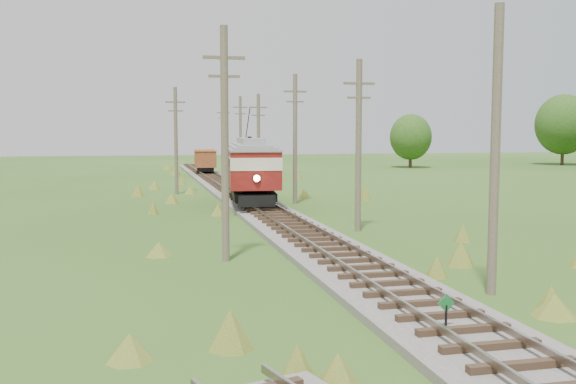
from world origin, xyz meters
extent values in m
plane|color=#275018|center=(0.00, 0.00, 0.00)|extent=(260.00, 260.00, 0.00)
cube|color=#605B54|center=(0.00, 34.00, 0.12)|extent=(3.60, 96.00, 0.25)
cube|color=#726659|center=(-0.72, 34.00, 0.48)|extent=(0.08, 96.00, 0.17)
cube|color=#726659|center=(0.72, 34.00, 0.48)|extent=(0.08, 96.00, 0.17)
cube|color=#2D2116|center=(0.00, 34.00, 0.33)|extent=(2.40, 96.00, 0.16)
cylinder|color=black|center=(-0.20, 1.50, 0.40)|extent=(0.06, 0.06, 0.80)
cube|color=#176A2C|center=(-0.20, 1.50, 0.85)|extent=(0.45, 0.03, 0.45)
cube|color=black|center=(0.00, 31.07, 1.05)|extent=(3.83, 12.18, 0.49)
cube|color=maroon|center=(0.00, 31.07, 2.13)|extent=(4.39, 13.26, 1.19)
cube|color=beige|center=(0.00, 31.07, 3.11)|extent=(4.43, 13.33, 0.76)
cube|color=black|center=(0.00, 31.07, 3.11)|extent=(4.40, 12.75, 0.60)
cube|color=maroon|center=(0.00, 31.07, 3.65)|extent=(4.39, 13.26, 0.33)
cube|color=gray|center=(0.00, 31.07, 4.01)|extent=(4.47, 13.40, 0.41)
cube|color=gray|center=(0.00, 31.07, 4.38)|extent=(2.39, 9.85, 0.43)
sphere|color=#FFF2BF|center=(-0.69, 24.52, 2.30)|extent=(0.39, 0.39, 0.39)
cylinder|color=black|center=(0.21, 33.01, 5.60)|extent=(0.60, 5.03, 2.09)
cylinder|color=black|center=(-1.33, 26.26, 0.99)|extent=(0.22, 0.88, 0.87)
cylinder|color=black|center=(0.29, 26.09, 0.99)|extent=(0.22, 0.88, 0.87)
cylinder|color=black|center=(-0.29, 36.05, 0.99)|extent=(0.22, 0.88, 0.87)
cylinder|color=black|center=(1.33, 35.88, 0.99)|extent=(0.22, 0.88, 0.87)
cube|color=black|center=(0.00, 61.87, 0.87)|extent=(2.33, 6.48, 0.44)
cube|color=maroon|center=(0.00, 61.87, 1.97)|extent=(2.84, 7.22, 1.77)
cube|color=maroon|center=(0.00, 61.87, 2.90)|extent=(2.90, 7.37, 0.11)
cylinder|color=black|center=(-0.83, 59.81, 0.91)|extent=(0.16, 0.71, 0.71)
cylinder|color=black|center=(0.50, 59.71, 0.91)|extent=(0.16, 0.71, 0.71)
cylinder|color=black|center=(-0.50, 64.04, 0.91)|extent=(0.16, 0.71, 0.71)
cylinder|color=black|center=(0.83, 63.94, 0.91)|extent=(0.16, 0.71, 0.71)
cone|color=gray|center=(3.82, 53.98, 0.64)|extent=(3.40, 3.40, 1.28)
cone|color=gray|center=(4.67, 52.91, 0.37)|extent=(1.91, 1.91, 0.74)
cylinder|color=brown|center=(3.10, 5.00, 4.40)|extent=(0.30, 0.30, 8.80)
cylinder|color=brown|center=(3.30, 18.00, 4.30)|extent=(0.30, 0.30, 8.60)
cube|color=brown|center=(3.30, 18.00, 7.40)|extent=(1.60, 0.12, 0.12)
cube|color=brown|center=(3.30, 18.00, 6.70)|extent=(1.20, 0.10, 0.10)
cylinder|color=brown|center=(3.20, 31.00, 4.50)|extent=(0.30, 0.30, 9.00)
cube|color=brown|center=(3.20, 31.00, 7.80)|extent=(1.60, 0.12, 0.12)
cube|color=brown|center=(3.20, 31.00, 7.10)|extent=(1.20, 0.10, 0.10)
cylinder|color=brown|center=(3.00, 44.00, 4.20)|extent=(0.30, 0.30, 8.40)
cube|color=brown|center=(3.00, 44.00, 7.20)|extent=(1.60, 0.12, 0.12)
cube|color=brown|center=(3.00, 44.00, 6.50)|extent=(1.20, 0.10, 0.10)
cylinder|color=brown|center=(3.40, 57.00, 4.45)|extent=(0.30, 0.30, 8.90)
cube|color=brown|center=(3.40, 57.00, 7.70)|extent=(1.60, 0.12, 0.12)
cube|color=brown|center=(3.40, 57.00, 7.00)|extent=(1.20, 0.10, 0.10)
cylinder|color=brown|center=(3.20, 70.00, 4.35)|extent=(0.30, 0.30, 8.70)
cube|color=brown|center=(3.20, 70.00, 7.50)|extent=(1.60, 0.12, 0.12)
cube|color=brown|center=(3.20, 70.00, 6.80)|extent=(1.20, 0.10, 0.10)
cylinder|color=brown|center=(-4.20, 12.00, 4.50)|extent=(0.30, 0.30, 9.00)
cube|color=brown|center=(-4.20, 12.00, 7.80)|extent=(1.60, 0.12, 0.12)
cube|color=brown|center=(-4.20, 12.00, 7.10)|extent=(1.20, 0.10, 0.10)
cylinder|color=brown|center=(-4.50, 40.00, 4.30)|extent=(0.30, 0.30, 8.60)
cube|color=brown|center=(-4.50, 40.00, 7.40)|extent=(1.60, 0.12, 0.12)
cube|color=brown|center=(-4.50, 40.00, 6.70)|extent=(1.20, 0.10, 0.10)
cylinder|color=#38281C|center=(56.00, 74.00, 1.80)|extent=(0.50, 0.50, 3.60)
ellipsoid|color=#214715|center=(56.00, 74.00, 6.20)|extent=(8.40, 8.40, 9.24)
cylinder|color=#38281C|center=(30.00, 72.00, 1.26)|extent=(0.50, 0.50, 2.52)
ellipsoid|color=#214715|center=(30.00, 72.00, 4.34)|extent=(5.88, 5.88, 6.47)
camera|label=1|loc=(-7.40, -12.48, 4.98)|focal=40.00mm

